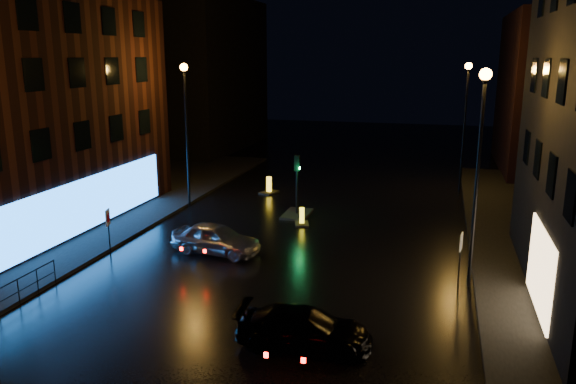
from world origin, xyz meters
name	(u,v)px	position (x,y,z in m)	size (l,w,h in m)	color
ground	(226,332)	(0.00, 0.00, 0.00)	(120.00, 120.00, 0.00)	black
pavement_left	(32,226)	(-14.00, 8.00, 0.07)	(12.00, 44.00, 0.15)	black
building_far_left	(202,75)	(-16.00, 35.00, 7.00)	(8.00, 16.00, 14.00)	black
building_far_right	(560,93)	(15.00, 32.00, 6.00)	(8.00, 14.00, 12.00)	black
street_lamp_lfar	(186,113)	(-7.80, 14.00, 5.56)	(0.44, 0.44, 8.37)	black
street_lamp_rnear	(480,146)	(7.80, 6.00, 5.56)	(0.44, 0.44, 8.37)	black
street_lamp_rfar	(466,108)	(7.80, 22.00, 5.56)	(0.44, 0.44, 8.37)	black
traffic_signal	(297,207)	(-1.20, 14.00, 0.50)	(1.40, 2.40, 3.45)	black
silver_hatchback	(216,239)	(-3.19, 6.95, 0.70)	(1.65, 4.10, 1.40)	#B9BBC1
dark_sedan	(304,328)	(2.69, -0.21, 0.61)	(1.72, 4.22, 1.23)	black
bollard_near	(302,221)	(-0.49, 12.31, 0.20)	(0.99, 1.23, 0.93)	black
bollard_far	(269,190)	(-4.25, 18.53, 0.24)	(1.19, 1.46, 1.10)	black
road_sign_left	(108,222)	(-7.58, 5.23, 1.65)	(0.20, 0.52, 2.20)	black
road_sign_right	(461,246)	(7.41, 6.10, 1.59)	(0.14, 0.51, 2.12)	black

